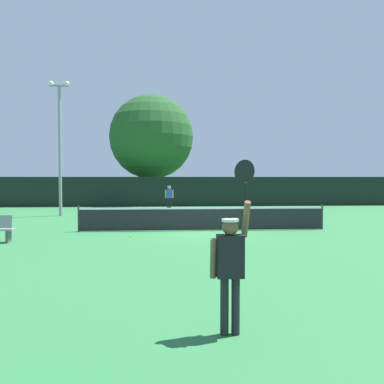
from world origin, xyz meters
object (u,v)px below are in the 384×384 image
player_serving (231,258)px  large_tree (151,137)px  light_pole (60,139)px  parked_car_near (156,193)px  player_receiving (169,195)px  tennis_ball (131,236)px

player_serving → large_tree: size_ratio=0.27×
light_pole → parked_car_near: (5.22, 13.58, -3.66)m
player_serving → light_pole: size_ratio=0.32×
large_tree → parked_car_near: bearing=83.7°
player_serving → parked_car_near: bearing=93.1°
player_receiving → light_pole: size_ratio=0.21×
tennis_ball → parked_car_near: (0.48, 22.21, 0.74)m
tennis_ball → parked_car_near: bearing=88.8°
large_tree → parked_car_near: large_tree is taller
player_serving → parked_car_near: 31.78m
player_receiving → parked_car_near: (-1.12, 9.46, -0.22)m
player_serving → large_tree: 29.41m
player_serving → light_pole: bearing=111.0°
light_pole → large_tree: 11.96m
tennis_ball → large_tree: bearing=89.5°
light_pole → parked_car_near: light_pole is taller
player_receiving → large_tree: size_ratio=0.18×
tennis_ball → parked_car_near: parked_car_near is taller
player_receiving → tennis_ball: 12.88m
player_serving → tennis_ball: (-2.21, 9.52, -1.06)m
player_serving → player_receiving: (-0.61, 22.26, -0.10)m
parked_car_near → player_receiving: bearing=-80.5°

